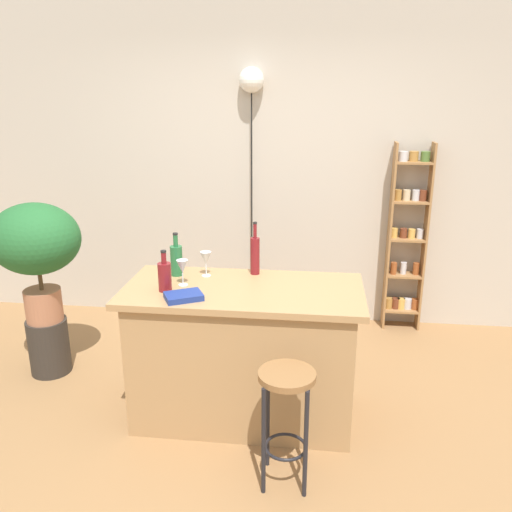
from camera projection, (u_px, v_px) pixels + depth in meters
ground at (237, 441)px, 3.21m from camera, size 12.00×12.00×0.00m
back_wall at (269, 167)px, 4.63m from camera, size 6.40×0.10×2.80m
kitchen_counter at (244, 352)px, 3.36m from camera, size 1.47×0.71×0.89m
bar_stool at (286, 403)px, 2.75m from camera, size 0.30×0.30×0.66m
spice_shelf at (407, 240)px, 4.53m from camera, size 0.32×0.16×1.64m
plant_stool at (49, 346)px, 3.95m from camera, size 0.30×0.30×0.42m
potted_plant at (36, 244)px, 3.71m from camera, size 0.64×0.57×0.88m
bottle_soda_blue at (255, 254)px, 3.43m from camera, size 0.06×0.06×0.35m
bottle_olive_oil at (176, 259)px, 3.41m from camera, size 0.08×0.08×0.28m
bottle_spirits_clear at (165, 276)px, 3.15m from camera, size 0.08×0.08×0.25m
wine_glass_left at (206, 259)px, 3.39m from camera, size 0.07×0.07×0.16m
wine_glass_center at (182, 267)px, 3.23m from camera, size 0.07×0.07×0.16m
cookbook at (184, 296)px, 3.05m from camera, size 0.26×0.23×0.03m
pendant_globe_light at (252, 84)px, 4.33m from camera, size 0.21×0.21×2.23m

